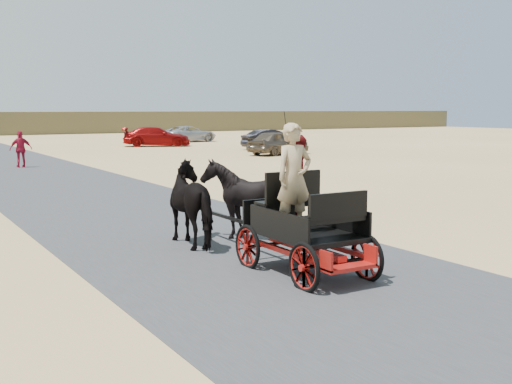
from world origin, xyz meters
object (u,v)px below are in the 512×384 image
carriage (305,252)px  pedestrian (21,149)px  car_b (272,139)px  horse_right (244,199)px  car_c (157,137)px  car_d (189,134)px  car_a (278,143)px  horse_left (197,203)px

carriage → pedestrian: pedestrian is taller
car_b → horse_right: bearing=150.9°
carriage → car_c: size_ratio=0.49×
pedestrian → carriage: bearing=90.4°
horse_right → car_c: (11.23, 32.49, -0.14)m
carriage → car_d: bearing=67.6°
pedestrian → car_d: size_ratio=0.37×
carriage → car_d: car_d is taller
pedestrian → car_a: pedestrian is taller
car_a → horse_left: bearing=127.9°
car_b → car_a: bearing=156.5°
pedestrian → horse_left: bearing=88.8°
horse_right → pedestrian: 19.82m
car_a → car_d: 16.39m
carriage → horse_left: (-0.55, 3.00, 0.49)m
carriage → pedestrian: (-0.15, 22.81, 0.50)m
horse_left → car_d: (17.05, 37.04, -0.19)m
horse_right → car_c: 34.37m
car_d → car_a: bearing=164.9°
car_a → horse_right: bearing=130.0°
carriage → car_c: 37.39m
carriage → car_b: car_b is taller
horse_left → car_c: horse_left is taller
car_a → car_d: bearing=-21.5°
horse_right → car_b: bearing=-123.4°
car_d → horse_left: bearing=146.1°
car_b → car_c: (-5.37, 7.32, 0.04)m
horse_right → car_a: size_ratio=0.40×
car_c → car_d: car_c is taller
horse_left → car_c: (12.33, 32.49, -0.14)m
car_a → car_b: bearing=-43.3°
car_c → horse_left: bearing=-177.6°
horse_left → carriage: bearing=100.4°
horse_right → car_a: 25.16m
car_c → car_a: bearing=-142.4°
car_c → car_d: 6.56m
horse_left → pedestrian: pedestrian is taller
horse_left → car_c: size_ratio=0.41×
car_a → car_b: 5.02m
car_d → horse_right: bearing=147.5°
car_b → car_d: 11.89m
horse_right → horse_left: bearing=0.0°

